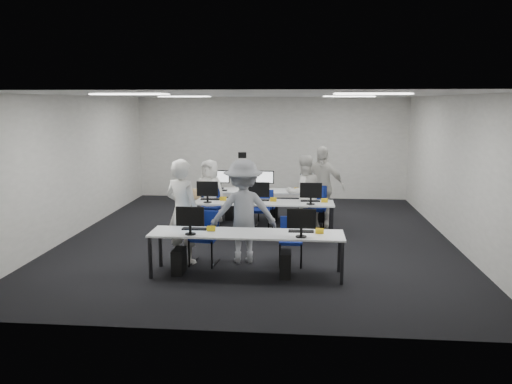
# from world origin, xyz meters

# --- Properties ---
(room) EXTENTS (9.00, 9.02, 3.00)m
(room) POSITION_xyz_m (0.00, 0.00, 1.50)
(room) COLOR black
(room) RESTS_ON ground
(ceiling_panels) EXTENTS (5.20, 4.60, 0.02)m
(ceiling_panels) POSITION_xyz_m (0.00, 0.00, 2.98)
(ceiling_panels) COLOR white
(ceiling_panels) RESTS_ON room
(desk_front) EXTENTS (3.20, 0.70, 0.73)m
(desk_front) POSITION_xyz_m (0.00, -2.40, 0.68)
(desk_front) COLOR silver
(desk_front) RESTS_ON ground
(desk_mid) EXTENTS (3.20, 0.70, 0.73)m
(desk_mid) POSITION_xyz_m (0.00, 0.20, 0.68)
(desk_mid) COLOR silver
(desk_mid) RESTS_ON ground
(desk_back) EXTENTS (3.20, 0.70, 0.73)m
(desk_back) POSITION_xyz_m (0.00, 1.60, 0.68)
(desk_back) COLOR silver
(desk_back) RESTS_ON ground
(equipment_front) EXTENTS (2.51, 0.41, 1.19)m
(equipment_front) POSITION_xyz_m (-0.19, -2.42, 0.36)
(equipment_front) COLOR #0C499D
(equipment_front) RESTS_ON desk_front
(equipment_mid) EXTENTS (2.91, 0.41, 1.19)m
(equipment_mid) POSITION_xyz_m (-0.19, 0.18, 0.36)
(equipment_mid) COLOR white
(equipment_mid) RESTS_ON desk_mid
(equipment_back) EXTENTS (2.91, 0.41, 1.19)m
(equipment_back) POSITION_xyz_m (0.19, 1.62, 0.36)
(equipment_back) COLOR white
(equipment_back) RESTS_ON desk_back
(chair_0) EXTENTS (0.50, 0.54, 0.93)m
(chair_0) POSITION_xyz_m (-0.82, -1.87, 0.29)
(chair_0) COLOR navy
(chair_0) RESTS_ON ground
(chair_1) EXTENTS (0.41, 0.45, 0.83)m
(chair_1) POSITION_xyz_m (0.72, -1.77, 0.26)
(chair_1) COLOR navy
(chair_1) RESTS_ON ground
(chair_2) EXTENTS (0.50, 0.53, 0.89)m
(chair_2) POSITION_xyz_m (-1.18, 0.79, 0.28)
(chair_2) COLOR navy
(chair_2) RESTS_ON ground
(chair_3) EXTENTS (0.44, 0.48, 0.86)m
(chair_3) POSITION_xyz_m (-0.02, 0.67, 0.27)
(chair_3) COLOR navy
(chair_3) RESTS_ON ground
(chair_4) EXTENTS (0.55, 0.59, 0.99)m
(chair_4) POSITION_xyz_m (1.22, 0.69, 0.31)
(chair_4) COLOR navy
(chair_4) RESTS_ON ground
(chair_5) EXTENTS (0.43, 0.47, 0.85)m
(chair_5) POSITION_xyz_m (-1.21, 1.14, 0.27)
(chair_5) COLOR navy
(chair_5) RESTS_ON ground
(chair_6) EXTENTS (0.45, 0.49, 0.88)m
(chair_6) POSITION_xyz_m (0.08, 1.04, 0.28)
(chair_6) COLOR navy
(chair_6) RESTS_ON ground
(chair_7) EXTENTS (0.61, 0.64, 0.98)m
(chair_7) POSITION_xyz_m (1.12, 0.95, 0.31)
(chair_7) COLOR navy
(chair_7) RESTS_ON ground
(handbag) EXTENTS (0.32, 0.20, 0.26)m
(handbag) POSITION_xyz_m (-1.45, 0.27, 0.86)
(handbag) COLOR #A58855
(handbag) RESTS_ON desk_mid
(student_0) EXTENTS (0.81, 0.70, 1.88)m
(student_0) POSITION_xyz_m (-1.21, -1.82, 0.94)
(student_0) COLOR white
(student_0) RESTS_ON ground
(student_1) EXTENTS (1.00, 0.90, 1.69)m
(student_1) POSITION_xyz_m (0.95, 0.75, 0.85)
(student_1) COLOR white
(student_1) RESTS_ON ground
(student_2) EXTENTS (0.87, 0.70, 1.55)m
(student_2) POSITION_xyz_m (-1.22, 0.91, 0.77)
(student_2) COLOR white
(student_2) RESTS_ON ground
(student_3) EXTENTS (1.17, 0.70, 1.86)m
(student_3) POSITION_xyz_m (1.36, 1.11, 0.93)
(student_3) COLOR white
(student_3) RESTS_ON ground
(photographer) EXTENTS (1.32, 0.92, 1.86)m
(photographer) POSITION_xyz_m (-0.13, -1.70, 0.93)
(photographer) COLOR slate
(photographer) RESTS_ON ground
(dslr_camera) EXTENTS (0.17, 0.20, 0.10)m
(dslr_camera) POSITION_xyz_m (-0.17, -1.52, 1.92)
(dslr_camera) COLOR black
(dslr_camera) RESTS_ON photographer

